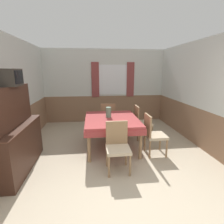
# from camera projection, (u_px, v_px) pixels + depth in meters

# --- Properties ---
(ground_plane) EXTENTS (16.00, 16.00, 0.00)m
(ground_plane) POSITION_uv_depth(u_px,v_px,m) (130.00, 210.00, 2.40)
(ground_plane) COLOR tan
(wall_back) EXTENTS (4.68, 0.10, 2.60)m
(wall_back) POSITION_uv_depth(u_px,v_px,m) (105.00, 86.00, 6.35)
(wall_back) COLOR silver
(wall_back) RESTS_ON ground_plane
(wall_left) EXTENTS (0.05, 4.78, 2.60)m
(wall_left) POSITION_uv_depth(u_px,v_px,m) (17.00, 96.00, 3.97)
(wall_left) COLOR silver
(wall_left) RESTS_ON ground_plane
(wall_right) EXTENTS (0.05, 4.78, 2.60)m
(wall_right) POSITION_uv_depth(u_px,v_px,m) (196.00, 93.00, 4.46)
(wall_right) COLOR silver
(wall_right) RESTS_ON ground_plane
(dining_table) EXTENTS (1.28, 1.54, 0.75)m
(dining_table) POSITION_uv_depth(u_px,v_px,m) (112.00, 122.00, 4.23)
(dining_table) COLOR #9E3838
(dining_table) RESTS_ON ground_plane
(chair_head_near) EXTENTS (0.44, 0.44, 0.93)m
(chair_head_near) POSITION_uv_depth(u_px,v_px,m) (118.00, 145.00, 3.29)
(chair_head_near) COLOR #93704C
(chair_head_near) RESTS_ON ground_plane
(chair_head_window) EXTENTS (0.44, 0.44, 0.93)m
(chair_head_window) POSITION_uv_depth(u_px,v_px,m) (108.00, 117.00, 5.23)
(chair_head_window) COLOR #93704C
(chair_head_window) RESTS_ON ground_plane
(chair_right_far) EXTENTS (0.44, 0.44, 0.93)m
(chair_right_far) POSITION_uv_depth(u_px,v_px,m) (141.00, 121.00, 4.82)
(chair_right_far) COLOR #93704C
(chair_right_far) RESTS_ON ground_plane
(chair_right_near) EXTENTS (0.44, 0.44, 0.93)m
(chair_right_near) POSITION_uv_depth(u_px,v_px,m) (153.00, 133.00, 3.89)
(chair_right_near) COLOR #93704C
(chair_right_near) RESTS_ON ground_plane
(sideboard) EXTENTS (0.46, 1.59, 1.60)m
(sideboard) POSITION_uv_depth(u_px,v_px,m) (15.00, 136.00, 3.25)
(sideboard) COLOR #3D2319
(sideboard) RESTS_ON ground_plane
(tv) EXTENTS (0.29, 0.41, 0.30)m
(tv) POSITION_uv_depth(u_px,v_px,m) (10.00, 77.00, 3.02)
(tv) COLOR #2D2823
(tv) RESTS_ON sideboard
(vase) EXTENTS (0.13, 0.13, 0.25)m
(vase) POSITION_uv_depth(u_px,v_px,m) (109.00, 112.00, 4.26)
(vase) COLOR slate
(vase) RESTS_ON dining_table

